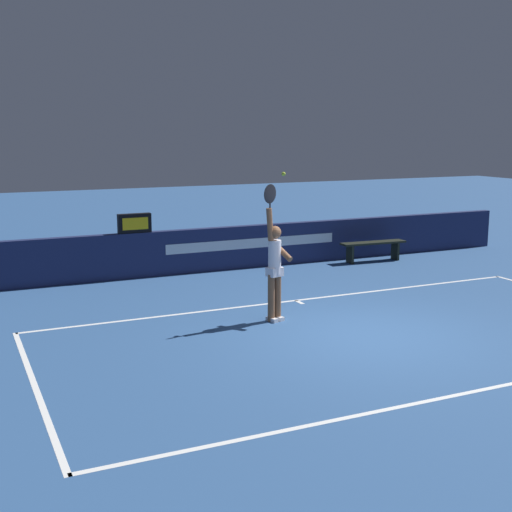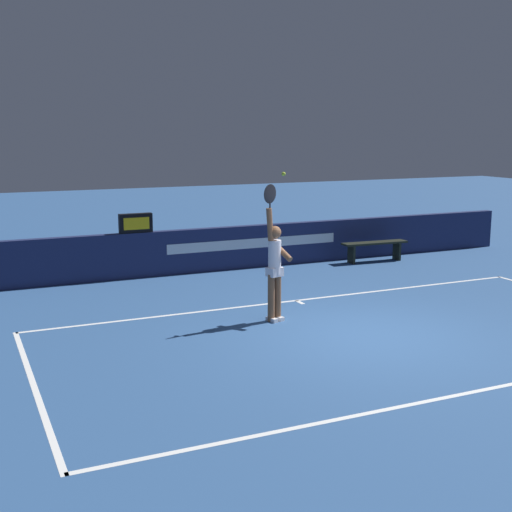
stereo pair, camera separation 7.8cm
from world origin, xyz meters
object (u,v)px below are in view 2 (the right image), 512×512
at_px(courtside_bench_near, 375,246).
at_px(tennis_ball, 284,174).
at_px(speed_display, 136,223).
at_px(tennis_player, 275,265).

bearing_deg(courtside_bench_near, tennis_ball, -140.01).
xyz_separation_m(speed_display, tennis_player, (1.33, -4.56, -0.25)).
relative_size(speed_display, tennis_player, 0.31).
bearing_deg(tennis_ball, speed_display, 108.68).
relative_size(tennis_ball, courtside_bench_near, 0.04).
bearing_deg(tennis_player, tennis_ball, 14.93).
bearing_deg(tennis_ball, tennis_player, -165.07).
height_order(speed_display, tennis_ball, tennis_ball).
distance_m(speed_display, tennis_ball, 4.95).
height_order(tennis_ball, courtside_bench_near, tennis_ball).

